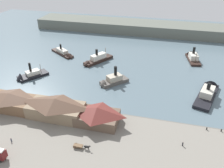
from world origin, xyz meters
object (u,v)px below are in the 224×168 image
(pedestrian_at_waters_edge, at_px, (183,144))
(mooring_post_east, at_px, (221,130))
(ferry_shed_west_terminal, at_px, (56,107))
(ferry_near_quay, at_px, (192,57))
(mooring_post_west, at_px, (207,129))
(ferry_moored_east, at_px, (96,60))
(ferry_departing_north, at_px, (208,91))
(ferry_mid_harbor, at_px, (28,76))
(ferry_moored_west, at_px, (112,81))
(ferry_shed_central_terminal, at_px, (97,115))
(pedestrian_walking_east, at_px, (11,140))
(horse_cart, at_px, (81,146))
(ferry_shed_east_terminal, at_px, (10,100))
(ferry_outer_harbor, at_px, (64,53))

(pedestrian_at_waters_edge, bearing_deg, mooring_post_east, 38.23)
(ferry_shed_west_terminal, bearing_deg, ferry_near_quay, 53.35)
(mooring_post_west, xyz_separation_m, ferry_moored_east, (-58.15, 48.87, 0.02))
(ferry_near_quay, height_order, ferry_departing_north, ferry_near_quay)
(pedestrian_at_waters_edge, bearing_deg, ferry_mid_harbor, 157.67)
(ferry_mid_harbor, bearing_deg, mooring_post_west, -13.97)
(ferry_shed_west_terminal, xyz_separation_m, mooring_post_west, (57.11, 5.77, -3.65))
(ferry_near_quay, distance_m, ferry_moored_west, 58.57)
(mooring_post_east, relative_size, ferry_moored_east, 0.04)
(mooring_post_east, bearing_deg, mooring_post_west, -176.06)
(ferry_shed_central_terminal, relative_size, mooring_post_east, 18.07)
(pedestrian_walking_east, bearing_deg, mooring_post_west, 19.16)
(ferry_shed_west_terminal, distance_m, ferry_departing_north, 69.53)
(ferry_mid_harbor, bearing_deg, ferry_departing_north, 4.19)
(horse_cart, bearing_deg, ferry_moored_east, 103.70)
(ferry_mid_harbor, bearing_deg, pedestrian_walking_east, -64.88)
(ferry_shed_central_terminal, distance_m, mooring_post_west, 40.70)
(mooring_post_east, bearing_deg, ferry_shed_west_terminal, -174.38)
(ferry_shed_east_terminal, xyz_separation_m, ferry_shed_west_terminal, (20.81, -0.43, 0.51))
(mooring_post_west, distance_m, ferry_mid_harbor, 89.27)
(ferry_shed_west_terminal, height_order, ferry_near_quay, ferry_shed_west_terminal)
(ferry_shed_central_terminal, distance_m, ferry_near_quay, 83.41)
(ferry_near_quay, bearing_deg, horse_cart, -114.06)
(ferry_shed_east_terminal, bearing_deg, mooring_post_west, 3.92)
(ferry_shed_west_terminal, bearing_deg, horse_cart, -42.01)
(ferry_shed_central_terminal, height_order, ferry_near_quay, ferry_near_quay)
(ferry_near_quay, height_order, ferry_outer_harbor, ferry_near_quay)
(ferry_moored_east, bearing_deg, ferry_outer_harbor, 165.88)
(mooring_post_east, bearing_deg, ferry_departing_north, 93.27)
(ferry_moored_east, relative_size, ferry_outer_harbor, 1.02)
(mooring_post_west, bearing_deg, ferry_shed_east_terminal, -176.08)
(ferry_mid_harbor, height_order, ferry_outer_harbor, ferry_mid_harbor)
(ferry_shed_east_terminal, distance_m, pedestrian_at_waters_edge, 69.47)
(pedestrian_walking_east, height_order, ferry_moored_west, ferry_moored_west)
(ferry_shed_central_terminal, relative_size, ferry_mid_harbor, 0.96)
(ferry_moored_east, relative_size, ferry_near_quay, 1.07)
(mooring_post_west, bearing_deg, ferry_mid_harbor, 166.03)
(ferry_shed_central_terminal, relative_size, pedestrian_at_waters_edge, 9.91)
(ferry_shed_west_terminal, distance_m, ferry_mid_harbor, 40.44)
(pedestrian_at_waters_edge, distance_m, ferry_moored_east, 77.26)
(ferry_shed_west_terminal, height_order, pedestrian_walking_east, ferry_shed_west_terminal)
(mooring_post_west, bearing_deg, horse_cart, -154.27)
(ferry_mid_harbor, distance_m, ferry_moored_east, 39.48)
(ferry_shed_central_terminal, bearing_deg, ferry_outer_harbor, 124.24)
(ferry_moored_east, bearing_deg, ferry_shed_central_terminal, -71.78)
(ferry_shed_central_terminal, bearing_deg, ferry_moored_east, 108.22)
(pedestrian_walking_east, xyz_separation_m, ferry_mid_harbor, (-20.82, 44.41, -0.78))
(ferry_shed_west_terminal, relative_size, ferry_shed_central_terminal, 1.37)
(ferry_near_quay, relative_size, ferry_outer_harbor, 0.95)
(ferry_mid_harbor, distance_m, ferry_near_quay, 96.76)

